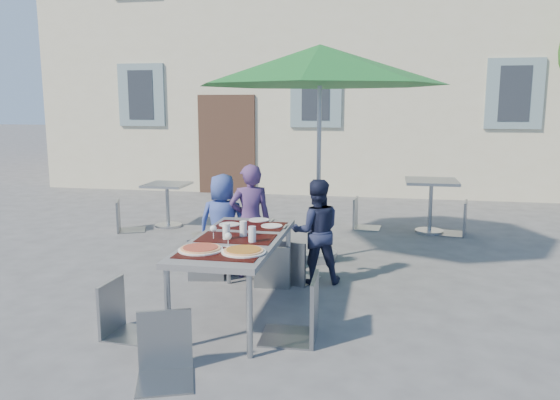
% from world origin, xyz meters
% --- Properties ---
extents(ground, '(90.00, 90.00, 0.00)m').
position_xyz_m(ground, '(0.00, 0.00, 0.00)').
color(ground, '#4D4D4F').
rests_on(ground, ground).
extents(building, '(13.60, 8.20, 11.10)m').
position_xyz_m(building, '(-0.00, 11.50, 4.85)').
color(building, beige).
rests_on(building, ground).
extents(dining_table, '(0.80, 1.85, 0.76)m').
position_xyz_m(dining_table, '(0.16, 0.48, 0.70)').
color(dining_table, '#47484D').
rests_on(dining_table, ground).
extents(pizza_near_left, '(0.39, 0.39, 0.03)m').
position_xyz_m(pizza_near_left, '(-0.02, -0.00, 0.77)').
color(pizza_near_left, white).
rests_on(pizza_near_left, dining_table).
extents(pizza_near_right, '(0.38, 0.38, 0.03)m').
position_xyz_m(pizza_near_right, '(0.36, -0.00, 0.77)').
color(pizza_near_right, white).
rests_on(pizza_near_right, dining_table).
extents(glassware, '(0.45, 0.47, 0.15)m').
position_xyz_m(glassware, '(0.18, 0.42, 0.83)').
color(glassware, silver).
rests_on(glassware, dining_table).
extents(place_settings, '(0.70, 0.50, 0.01)m').
position_xyz_m(place_settings, '(0.18, 1.11, 0.76)').
color(place_settings, white).
rests_on(place_settings, dining_table).
extents(child_0, '(0.61, 0.42, 1.19)m').
position_xyz_m(child_0, '(-0.36, 1.74, 0.60)').
color(child_0, '#364995').
rests_on(child_0, ground).
extents(child_1, '(0.56, 0.47, 1.32)m').
position_xyz_m(child_1, '(-0.01, 1.68, 0.66)').
color(child_1, '#4E3369').
rests_on(child_1, ground).
extents(child_2, '(0.64, 0.47, 1.18)m').
position_xyz_m(child_2, '(0.77, 1.58, 0.59)').
color(child_2, '#1B203B').
rests_on(child_2, ground).
extents(chair_0, '(0.48, 0.48, 0.93)m').
position_xyz_m(chair_0, '(-0.47, 1.47, 0.54)').
color(chair_0, gray).
rests_on(chair_0, ground).
extents(chair_1, '(0.42, 0.42, 0.89)m').
position_xyz_m(chair_1, '(0.33, 1.36, 0.52)').
color(chair_1, gray).
rests_on(chair_1, ground).
extents(chair_2, '(0.53, 0.53, 0.94)m').
position_xyz_m(chair_2, '(0.52, 1.53, 0.55)').
color(chair_2, gray).
rests_on(chair_2, ground).
extents(chair_3, '(0.43, 0.43, 0.91)m').
position_xyz_m(chair_3, '(-0.71, -0.16, 0.53)').
color(chair_3, gray).
rests_on(chair_3, ground).
extents(chair_4, '(0.49, 0.49, 1.06)m').
position_xyz_m(chair_4, '(0.85, 0.05, 0.63)').
color(chair_4, gray).
rests_on(chair_4, ground).
extents(chair_5, '(0.52, 0.52, 0.91)m').
position_xyz_m(chair_5, '(-0.04, -0.80, 0.53)').
color(chair_5, gray).
rests_on(chair_5, ground).
extents(patio_umbrella, '(3.11, 3.11, 2.71)m').
position_xyz_m(patio_umbrella, '(0.68, 2.50, 2.45)').
color(patio_umbrella, '#B2B4BA').
rests_on(patio_umbrella, ground).
extents(cafe_table_0, '(0.67, 0.67, 0.72)m').
position_xyz_m(cafe_table_0, '(-1.98, 3.96, 0.48)').
color(cafe_table_0, '#B2B4BA').
rests_on(cafe_table_0, ground).
extents(bg_chair_l_0, '(0.55, 0.55, 0.94)m').
position_xyz_m(bg_chair_l_0, '(-2.53, 3.53, 0.55)').
color(bg_chair_l_0, gray).
rests_on(bg_chair_l_0, ground).
extents(bg_chair_r_0, '(0.55, 0.55, 0.96)m').
position_xyz_m(bg_chair_r_0, '(-1.07, 3.52, 0.56)').
color(bg_chair_r_0, gray).
rests_on(bg_chair_r_0, ground).
extents(cafe_table_1, '(0.78, 0.78, 0.84)m').
position_xyz_m(cafe_table_1, '(2.22, 4.33, 0.61)').
color(cafe_table_1, '#B2B4BA').
rests_on(cafe_table_1, ground).
extents(bg_chair_l_1, '(0.46, 0.45, 0.94)m').
position_xyz_m(bg_chair_l_1, '(1.15, 4.46, 0.55)').
color(bg_chair_l_1, '#90989B').
rests_on(bg_chair_l_1, ground).
extents(bg_chair_r_1, '(0.52, 0.52, 1.00)m').
position_xyz_m(bg_chair_r_1, '(2.63, 4.28, 0.59)').
color(bg_chair_r_1, gray).
rests_on(bg_chair_r_1, ground).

